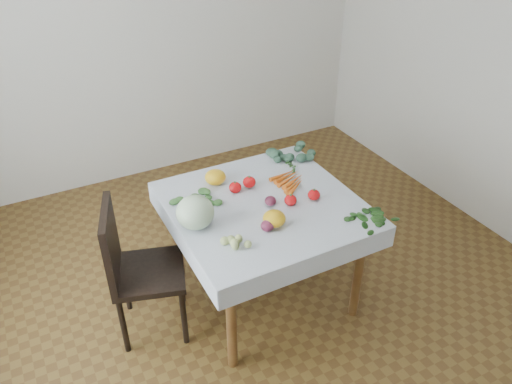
# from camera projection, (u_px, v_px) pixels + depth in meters

# --- Properties ---
(ground) EXTENTS (4.00, 4.00, 0.00)m
(ground) POSITION_uv_depth(u_px,v_px,m) (263.00, 293.00, 3.48)
(ground) COLOR brown
(back_wall) EXTENTS (4.00, 0.04, 2.70)m
(back_wall) POSITION_uv_depth(u_px,v_px,m) (153.00, 28.00, 4.23)
(back_wall) COLOR silver
(back_wall) RESTS_ON ground
(table) EXTENTS (1.00, 1.00, 0.75)m
(table) POSITION_uv_depth(u_px,v_px,m) (264.00, 217.00, 3.12)
(table) COLOR brown
(table) RESTS_ON ground
(tablecloth) EXTENTS (1.12, 1.12, 0.01)m
(tablecloth) POSITION_uv_depth(u_px,v_px,m) (264.00, 204.00, 3.07)
(tablecloth) COLOR white
(tablecloth) RESTS_ON table
(chair) EXTENTS (0.52, 0.52, 0.92)m
(chair) POSITION_uv_depth(u_px,v_px,m) (133.00, 264.00, 2.94)
(chair) COLOR black
(chair) RESTS_ON ground
(cabbage) EXTENTS (0.26, 0.26, 0.20)m
(cabbage) POSITION_uv_depth(u_px,v_px,m) (195.00, 212.00, 2.81)
(cabbage) COLOR silver
(cabbage) RESTS_ON tablecloth
(tomato_a) EXTENTS (0.10, 0.10, 0.07)m
(tomato_a) POSITION_uv_depth(u_px,v_px,m) (249.00, 182.00, 3.20)
(tomato_a) COLOR red
(tomato_a) RESTS_ON tablecloth
(tomato_b) EXTENTS (0.09, 0.09, 0.07)m
(tomato_b) POSITION_uv_depth(u_px,v_px,m) (291.00, 200.00, 3.03)
(tomato_b) COLOR red
(tomato_b) RESTS_ON tablecloth
(tomato_c) EXTENTS (0.10, 0.10, 0.07)m
(tomato_c) POSITION_uv_depth(u_px,v_px,m) (235.00, 187.00, 3.15)
(tomato_c) COLOR red
(tomato_c) RESTS_ON tablecloth
(tomato_d) EXTENTS (0.09, 0.09, 0.07)m
(tomato_d) POSITION_uv_depth(u_px,v_px,m) (314.00, 195.00, 3.08)
(tomato_d) COLOR red
(tomato_d) RESTS_ON tablecloth
(heirloom_back) EXTENTS (0.18, 0.18, 0.10)m
(heirloom_back) POSITION_uv_depth(u_px,v_px,m) (215.00, 177.00, 3.23)
(heirloom_back) COLOR #FFB11A
(heirloom_back) RESTS_ON tablecloth
(heirloom_front) EXTENTS (0.14, 0.14, 0.09)m
(heirloom_front) POSITION_uv_depth(u_px,v_px,m) (274.00, 219.00, 2.85)
(heirloom_front) COLOR #FFB11A
(heirloom_front) RESTS_ON tablecloth
(onion_a) EXTENTS (0.09, 0.09, 0.06)m
(onion_a) POSITION_uv_depth(u_px,v_px,m) (270.00, 201.00, 3.03)
(onion_a) COLOR #5C1A31
(onion_a) RESTS_ON tablecloth
(onion_b) EXTENTS (0.09, 0.09, 0.07)m
(onion_b) POSITION_uv_depth(u_px,v_px,m) (267.00, 226.00, 2.82)
(onion_b) COLOR #5C1A31
(onion_b) RESTS_ON tablecloth
(tomatillo_cluster) EXTENTS (0.16, 0.10, 0.05)m
(tomatillo_cluster) POSITION_uv_depth(u_px,v_px,m) (239.00, 242.00, 2.71)
(tomatillo_cluster) COLOR #C9D379
(tomatillo_cluster) RESTS_ON tablecloth
(carrot_bunch) EXTENTS (0.22, 0.28, 0.03)m
(carrot_bunch) POSITION_uv_depth(u_px,v_px,m) (290.00, 181.00, 3.26)
(carrot_bunch) COLOR #FF5F1C
(carrot_bunch) RESTS_ON tablecloth
(kale_bunch) EXTENTS (0.30, 0.28, 0.04)m
(kale_bunch) POSITION_uv_depth(u_px,v_px,m) (287.00, 154.00, 3.55)
(kale_bunch) COLOR #32523C
(kale_bunch) RESTS_ON tablecloth
(basil_bunch) EXTENTS (0.30, 0.23, 0.01)m
(basil_bunch) POSITION_uv_depth(u_px,v_px,m) (374.00, 221.00, 2.90)
(basil_bunch) COLOR #214716
(basil_bunch) RESTS_ON tablecloth
(dill_bunch) EXTENTS (0.26, 0.21, 0.03)m
(dill_bunch) POSITION_uv_depth(u_px,v_px,m) (197.00, 202.00, 3.05)
(dill_bunch) COLOR #3E6B31
(dill_bunch) RESTS_ON tablecloth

